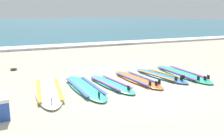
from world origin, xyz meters
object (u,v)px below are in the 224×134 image
Objects in this scene: surfboard_2 at (111,84)px; surfboard_5 at (182,74)px; surfboard_0 at (49,91)px; surfboard_3 at (137,79)px; surfboard_1 at (85,87)px; surfboard_4 at (160,76)px.

surfboard_2 and surfboard_5 have the same top height.
surfboard_3 is (2.32, 0.06, 0.00)m from surfboard_0.
surfboard_0 is 1.08× the size of surfboard_1.
surfboard_4 is (2.28, 0.22, 0.00)m from surfboard_1.
surfboard_4 is (3.10, 0.15, 0.00)m from surfboard_0.
surfboard_2 is 0.83× the size of surfboard_5.
surfboard_3 and surfboard_5 have the same top height.
surfboard_3 is at bearing 1.58° from surfboard_0.
surfboard_0 is at bearing 175.06° from surfboard_1.
surfboard_3 is at bearing 8.55° from surfboard_2.
surfboard_1 and surfboard_5 have the same top height.
surfboard_2 and surfboard_4 have the same top height.
surfboard_3 is 1.50m from surfboard_5.
surfboard_0 is 1.25× the size of surfboard_2.
surfboard_3 is at bearing -173.54° from surfboard_4.
surfboard_0 and surfboard_5 have the same top height.
surfboard_0 and surfboard_2 have the same top height.
surfboard_0 is 1.22× the size of surfboard_4.
surfboard_2 is 0.82m from surfboard_3.
surfboard_0 is at bearing -178.42° from surfboard_3.
surfboard_2 is (0.68, 0.01, 0.00)m from surfboard_1.
surfboard_1 is 1.49m from surfboard_3.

